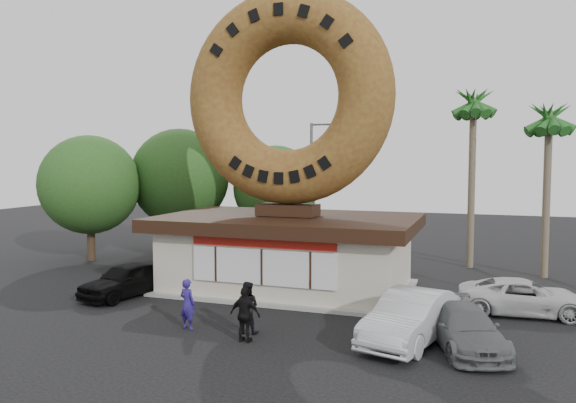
{
  "coord_description": "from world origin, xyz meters",
  "views": [
    {
      "loc": [
        8.2,
        -17.23,
        5.77
      ],
      "look_at": [
        0.7,
        4.0,
        4.08
      ],
      "focal_mm": 35.0,
      "sensor_mm": 36.0,
      "label": 1
    }
  ],
  "objects_px": {
    "street_lamp": "(313,180)",
    "person_center": "(247,307)",
    "donut_shop": "(288,250)",
    "person_left": "(187,304)",
    "car_grey": "(465,328)",
    "person_right": "(245,315)",
    "car_white": "(525,297)",
    "car_black": "(126,280)",
    "car_silver": "(411,317)",
    "giant_donut": "(288,97)"
  },
  "relations": [
    {
      "from": "street_lamp",
      "to": "person_center",
      "type": "bearing_deg",
      "value": -80.78
    },
    {
      "from": "donut_shop",
      "to": "person_left",
      "type": "xyz_separation_m",
      "value": [
        -1.27,
        -6.68,
        -0.9
      ]
    },
    {
      "from": "car_grey",
      "to": "donut_shop",
      "type": "bearing_deg",
      "value": 124.81
    },
    {
      "from": "street_lamp",
      "to": "person_right",
      "type": "distance_m",
      "value": 17.91
    },
    {
      "from": "car_white",
      "to": "street_lamp",
      "type": "bearing_deg",
      "value": 42.16
    },
    {
      "from": "person_right",
      "to": "car_black",
      "type": "distance_m",
      "value": 8.05
    },
    {
      "from": "donut_shop",
      "to": "car_black",
      "type": "relative_size",
      "value": 2.66
    },
    {
      "from": "person_right",
      "to": "donut_shop",
      "type": "bearing_deg",
      "value": -77.92
    },
    {
      "from": "street_lamp",
      "to": "car_white",
      "type": "height_order",
      "value": "street_lamp"
    },
    {
      "from": "street_lamp",
      "to": "person_right",
      "type": "height_order",
      "value": "street_lamp"
    },
    {
      "from": "car_silver",
      "to": "car_white",
      "type": "bearing_deg",
      "value": 67.0
    },
    {
      "from": "donut_shop",
      "to": "person_right",
      "type": "height_order",
      "value": "donut_shop"
    },
    {
      "from": "person_left",
      "to": "person_right",
      "type": "distance_m",
      "value": 2.48
    },
    {
      "from": "giant_donut",
      "to": "street_lamp",
      "type": "distance_m",
      "value": 10.92
    },
    {
      "from": "person_left",
      "to": "car_white",
      "type": "height_order",
      "value": "person_left"
    },
    {
      "from": "car_black",
      "to": "giant_donut",
      "type": "bearing_deg",
      "value": 42.84
    },
    {
      "from": "car_black",
      "to": "car_grey",
      "type": "bearing_deg",
      "value": 3.5
    },
    {
      "from": "donut_shop",
      "to": "car_grey",
      "type": "distance_m",
      "value": 9.61
    },
    {
      "from": "person_right",
      "to": "car_black",
      "type": "bearing_deg",
      "value": -24.46
    },
    {
      "from": "car_black",
      "to": "person_left",
      "type": "bearing_deg",
      "value": -21.45
    },
    {
      "from": "car_black",
      "to": "car_silver",
      "type": "relative_size",
      "value": 0.87
    },
    {
      "from": "donut_shop",
      "to": "person_left",
      "type": "height_order",
      "value": "donut_shop"
    },
    {
      "from": "person_left",
      "to": "car_white",
      "type": "xyz_separation_m",
      "value": [
        10.94,
        5.76,
        -0.21
      ]
    },
    {
      "from": "person_center",
      "to": "person_right",
      "type": "bearing_deg",
      "value": 106.53
    },
    {
      "from": "street_lamp",
      "to": "person_left",
      "type": "bearing_deg",
      "value": -87.99
    },
    {
      "from": "car_black",
      "to": "car_white",
      "type": "height_order",
      "value": "car_black"
    },
    {
      "from": "person_left",
      "to": "giant_donut",
      "type": "bearing_deg",
      "value": -86.24
    },
    {
      "from": "donut_shop",
      "to": "car_silver",
      "type": "bearing_deg",
      "value": -42.32
    },
    {
      "from": "giant_donut",
      "to": "person_left",
      "type": "bearing_deg",
      "value": -100.74
    },
    {
      "from": "donut_shop",
      "to": "car_white",
      "type": "relative_size",
      "value": 2.38
    },
    {
      "from": "person_right",
      "to": "car_white",
      "type": "height_order",
      "value": "person_right"
    },
    {
      "from": "giant_donut",
      "to": "car_white",
      "type": "bearing_deg",
      "value": -5.5
    },
    {
      "from": "person_right",
      "to": "car_silver",
      "type": "height_order",
      "value": "person_right"
    },
    {
      "from": "person_left",
      "to": "person_right",
      "type": "relative_size",
      "value": 0.98
    },
    {
      "from": "person_center",
      "to": "car_white",
      "type": "bearing_deg",
      "value": -152.29
    },
    {
      "from": "giant_donut",
      "to": "person_center",
      "type": "distance_m",
      "value": 9.97
    },
    {
      "from": "donut_shop",
      "to": "person_right",
      "type": "distance_m",
      "value": 7.42
    },
    {
      "from": "giant_donut",
      "to": "person_right",
      "type": "xyz_separation_m",
      "value": [
        1.14,
        -7.29,
        -7.57
      ]
    },
    {
      "from": "donut_shop",
      "to": "car_white",
      "type": "distance_m",
      "value": 9.78
    },
    {
      "from": "person_right",
      "to": "giant_donut",
      "type": "bearing_deg",
      "value": -77.93
    },
    {
      "from": "car_black",
      "to": "car_silver",
      "type": "distance_m",
      "value": 12.24
    },
    {
      "from": "person_center",
      "to": "car_grey",
      "type": "height_order",
      "value": "person_center"
    },
    {
      "from": "person_right",
      "to": "car_black",
      "type": "xyz_separation_m",
      "value": [
        -7.13,
        3.74,
        -0.16
      ]
    },
    {
      "from": "donut_shop",
      "to": "car_grey",
      "type": "height_order",
      "value": "donut_shop"
    },
    {
      "from": "street_lamp",
      "to": "car_white",
      "type": "distance_m",
      "value": 16.34
    },
    {
      "from": "car_silver",
      "to": "donut_shop",
      "type": "bearing_deg",
      "value": 152.5
    },
    {
      "from": "giant_donut",
      "to": "car_grey",
      "type": "distance_m",
      "value": 12.35
    },
    {
      "from": "person_center",
      "to": "car_black",
      "type": "height_order",
      "value": "person_center"
    },
    {
      "from": "person_left",
      "to": "car_silver",
      "type": "xyz_separation_m",
      "value": [
        7.35,
        1.14,
        -0.07
      ]
    },
    {
      "from": "street_lamp",
      "to": "car_white",
      "type": "relative_size",
      "value": 1.7
    }
  ]
}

